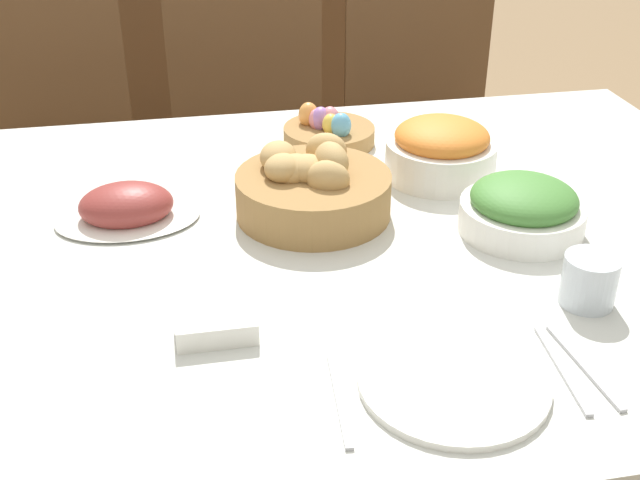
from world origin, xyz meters
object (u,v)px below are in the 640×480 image
Objects in this scene: dinner_plate at (453,381)px; drinking_cup at (589,280)px; sideboard at (179,78)px; green_salad_bowl at (523,208)px; butter_dish at (216,326)px; chair_far_left at (54,163)px; fork at (339,397)px; chair_far_center at (248,149)px; bread_basket at (312,187)px; knife at (562,369)px; spoon at (584,366)px; egg_basket at (328,131)px; chair_far_right at (426,135)px; ham_platter at (127,208)px; carrot_bowl at (441,150)px.

drinking_cup is (0.24, 0.14, 0.03)m from dinner_plate.
sideboard is 6.23× the size of green_salad_bowl.
butter_dish is at bearing 177.98° from drinking_cup.
drinking_cup is (0.87, -1.16, 0.26)m from chair_far_left.
chair_far_left reaches higher than dinner_plate.
green_salad_bowl reaches higher than dinner_plate.
chair_far_left is at bearing -111.59° from sideboard.
green_salad_bowl is at bearing 47.13° from fork.
chair_far_center is 0.86m from bread_basket.
knife is (0.42, -2.18, 0.30)m from sideboard.
fork is 0.32m from spoon.
bread_basket is at bearing 120.20° from knife.
sideboard reaches higher than dinner_plate.
egg_basket is at bearing 119.46° from green_salad_bowl.
egg_basket is 1.07× the size of knife.
chair_far_right is at bearing 6.45° from chair_far_center.
chair_far_center is 1.17m from butter_dish.
spoon is (0.45, -2.18, 0.30)m from sideboard.
chair_far_right is at bearing -52.98° from sideboard.
spoon is at bearing -41.75° from ham_platter.
sideboard is at bearing 97.50° from spoon.
chair_far_right is at bearing 81.11° from green_salad_bowl.
drinking_cup is (0.39, 0.14, 0.03)m from fork.
egg_basket is 2.40× the size of drinking_cup.
chair_far_center is 5.28× the size of knife.
drinking_cup is at bearing -95.97° from chair_far_right.
chair_far_center is 1.34m from knife.
chair_far_left is at bearing 115.89° from dinner_plate.
dinner_plate is (0.00, -0.78, -0.02)m from egg_basket.
bread_basket is at bearing -158.38° from carrot_bowl.
chair_far_center reaches higher than dinner_plate.
ham_platter is (-0.31, 0.03, -0.03)m from bread_basket.
drinking_cup is at bearing -66.19° from chair_far_center.
chair_far_center is 0.72× the size of sideboard.
chair_far_right is 5.28× the size of knife.
butter_dish is at bearing -159.00° from green_salad_bowl.
fork is at bearing -71.55° from chair_far_left.
dinner_plate is 0.28m from drinking_cup.
chair_far_center is 0.90m from sideboard.
sideboard is 2.24m from spoon.
egg_basket reaches higher than fork.
egg_basket is at bearing 98.48° from spoon.
chair_far_center reaches higher than knife.
egg_basket is at bearing 131.94° from carrot_bowl.
knife is (0.54, -0.51, -0.02)m from ham_platter.
bread_basket is 1.51× the size of fork.
ham_platter is at bearing 173.78° from bread_basket.
fork is (0.26, -0.51, -0.02)m from ham_platter.
egg_basket is 0.91× the size of carrot_bowl.
dinner_plate is at bearing -29.22° from butter_dish.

